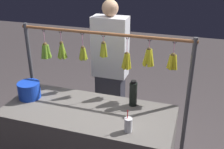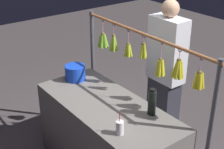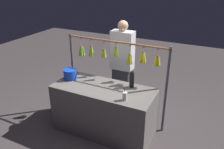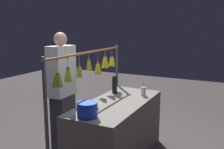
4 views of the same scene
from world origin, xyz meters
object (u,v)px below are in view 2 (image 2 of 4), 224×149
object	(u,v)px
water_bottle	(152,102)
blue_bucket	(75,73)
vendor_person	(165,77)
drink_cup	(120,128)

from	to	relation	value
water_bottle	blue_bucket	distance (m)	1.09
blue_bucket	vendor_person	world-z (taller)	vendor_person
blue_bucket	drink_cup	size ratio (longest dim) A/B	1.14
drink_cup	vendor_person	xyz separation A→B (m)	(0.52, -1.08, -0.03)
water_bottle	vendor_person	bearing A→B (deg)	-54.84
drink_cup	blue_bucket	bearing A→B (deg)	-12.58
drink_cup	water_bottle	bearing A→B (deg)	-81.05
blue_bucket	vendor_person	distance (m)	1.04
water_bottle	blue_bucket	xyz separation A→B (m)	(1.07, 0.18, -0.04)
water_bottle	blue_bucket	bearing A→B (deg)	9.76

